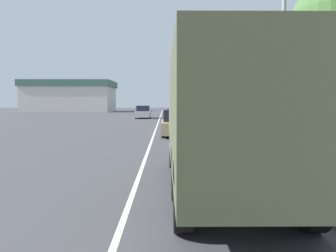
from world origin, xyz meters
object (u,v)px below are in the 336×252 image
at_px(lamp_post, 278,20).
at_px(car_nearest_ahead, 177,124).
at_px(car_second_ahead, 176,116).
at_px(military_truck, 223,118).
at_px(car_third_ahead, 143,113).

bearing_deg(lamp_post, car_nearest_ahead, 107.87).
relative_size(car_second_ahead, lamp_post, 0.49).
height_order(car_nearest_ahead, lamp_post, lamp_post).
height_order(car_second_ahead, lamp_post, lamp_post).
distance_m(car_nearest_ahead, car_second_ahead, 12.25).
xyz_separation_m(car_nearest_ahead, lamp_post, (3.09, -9.58, 4.15)).
relative_size(car_nearest_ahead, car_second_ahead, 1.14).
height_order(military_truck, car_second_ahead, military_truck).
bearing_deg(car_second_ahead, lamp_post, -82.75).
bearing_deg(car_nearest_ahead, car_second_ahead, 88.55).
relative_size(military_truck, car_third_ahead, 1.76).
xyz_separation_m(car_second_ahead, lamp_post, (2.78, -21.82, 4.22)).
relative_size(car_nearest_ahead, lamp_post, 0.57).
distance_m(military_truck, lamp_post, 5.51).
xyz_separation_m(car_nearest_ahead, car_second_ahead, (0.31, 12.24, -0.06)).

